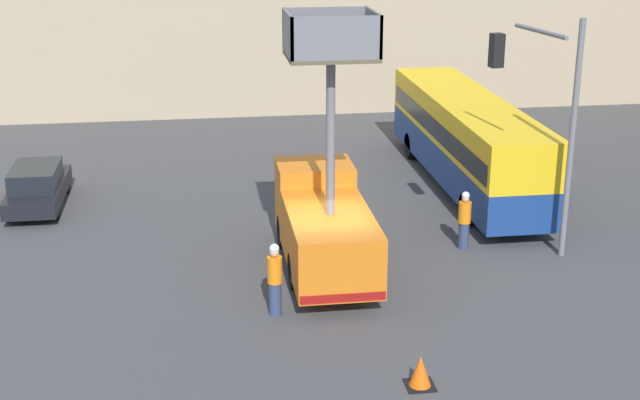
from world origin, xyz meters
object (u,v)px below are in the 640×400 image
at_px(traffic_light_pole, 549,106).
at_px(road_worker_directing, 464,220).
at_px(city_bus, 466,136).
at_px(road_worker_near_truck, 275,279).
at_px(utility_truck, 324,219).
at_px(traffic_cone_near_truck, 420,372).
at_px(parked_car_curbside, 37,186).

relative_size(traffic_light_pole, road_worker_directing, 3.87).
distance_m(city_bus, road_worker_near_truck, 12.44).
height_order(utility_truck, city_bus, utility_truck).
bearing_deg(road_worker_near_truck, city_bus, -34.18).
distance_m(utility_truck, road_worker_near_truck, 3.13).
xyz_separation_m(road_worker_near_truck, traffic_cone_near_truck, (2.77, -3.94, -0.63)).
bearing_deg(road_worker_near_truck, traffic_light_pole, -66.83).
bearing_deg(parked_car_curbside, traffic_cone_near_truck, -53.16).
height_order(city_bus, traffic_cone_near_truck, city_bus).
relative_size(utility_truck, traffic_cone_near_truck, 10.23).
distance_m(road_worker_near_truck, traffic_cone_near_truck, 4.86).
relative_size(traffic_light_pole, road_worker_near_truck, 3.62).
xyz_separation_m(road_worker_near_truck, road_worker_directing, (6.04, 3.67, -0.08)).
bearing_deg(road_worker_near_truck, parked_car_curbside, 42.75).
height_order(city_bus, road_worker_directing, city_bus).
xyz_separation_m(utility_truck, city_bus, (6.22, 6.99, 0.33)).
bearing_deg(road_worker_directing, parked_car_curbside, -154.12).
xyz_separation_m(traffic_light_pole, road_worker_near_truck, (-7.92, -2.57, -3.61)).
bearing_deg(utility_truck, traffic_cone_near_truck, -80.26).
height_order(traffic_cone_near_truck, parked_car_curbside, parked_car_curbside).
bearing_deg(traffic_cone_near_truck, traffic_light_pole, 51.66).
height_order(road_worker_near_truck, parked_car_curbside, road_worker_near_truck).
relative_size(utility_truck, city_bus, 0.59).
bearing_deg(city_bus, road_worker_near_truck, 121.36).
distance_m(road_worker_directing, traffic_cone_near_truck, 8.31).
height_order(traffic_light_pole, road_worker_directing, traffic_light_pole).
height_order(utility_truck, traffic_light_pole, utility_truck).
relative_size(road_worker_near_truck, traffic_cone_near_truck, 2.66).
relative_size(road_worker_near_truck, road_worker_directing, 1.07).
distance_m(city_bus, traffic_cone_near_truck, 14.54).
bearing_deg(road_worker_directing, utility_truck, -117.13).
bearing_deg(road_worker_near_truck, utility_truck, -27.19).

